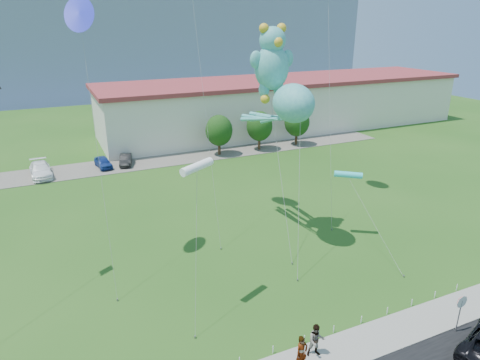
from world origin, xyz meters
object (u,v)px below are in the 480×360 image
object	(u,v)px
warehouse	(286,103)
parked_car_black	(126,160)
pedestrian_left	(302,353)
pedestrian_right	(316,340)
parked_car_white	(41,170)
stop_sign	(461,305)
teddy_bear_kite	(272,62)
parked_car_blue	(103,162)
octopus_kite	(286,110)

from	to	relation	value
warehouse	parked_car_black	size ratio (longest dim) A/B	15.74
pedestrian_left	parked_car_black	xyz separation A→B (m)	(-2.03, 37.82, -0.37)
pedestrian_right	parked_car_white	world-z (taller)	pedestrian_right
parked_car_white	stop_sign	bearing A→B (deg)	-65.16
pedestrian_right	teddy_bear_kite	bearing A→B (deg)	90.54
parked_car_white	teddy_bear_kite	xyz separation A→B (m)	(17.61, -22.82, 13.28)
warehouse	stop_sign	distance (m)	51.00
stop_sign	teddy_bear_kite	bearing A→B (deg)	103.74
parked_car_white	parked_car_blue	bearing A→B (deg)	-1.11
pedestrian_left	octopus_kite	world-z (taller)	octopus_kite
pedestrian_left	stop_sign	bearing A→B (deg)	-15.30
warehouse	parked_car_white	bearing A→B (deg)	-166.07
pedestrian_right	parked_car_black	xyz separation A→B (m)	(-3.23, 37.36, -0.36)
stop_sign	parked_car_white	size ratio (longest dim) A/B	0.46
parked_car_black	teddy_bear_kite	world-z (taller)	teddy_bear_kite
pedestrian_right	parked_car_blue	world-z (taller)	pedestrian_right
stop_sign	parked_car_blue	world-z (taller)	stop_sign
pedestrian_right	parked_car_white	bearing A→B (deg)	127.91
parked_car_white	parked_car_blue	size ratio (longest dim) A/B	1.41
stop_sign	parked_car_black	world-z (taller)	stop_sign
pedestrian_left	warehouse	bearing A→B (deg)	53.21
pedestrian_right	parked_car_black	world-z (taller)	pedestrian_right
pedestrian_right	octopus_kite	distance (m)	16.59
stop_sign	pedestrian_left	distance (m)	9.84
pedestrian_left	parked_car_black	size ratio (longest dim) A/B	0.50
octopus_kite	stop_sign	bearing A→B (deg)	-76.01
pedestrian_right	parked_car_blue	size ratio (longest dim) A/B	0.50
pedestrian_right	parked_car_blue	distance (m)	37.86
pedestrian_left	teddy_bear_kite	bearing A→B (deg)	60.75
pedestrian_right	octopus_kite	bearing A→B (deg)	86.91
teddy_bear_kite	parked_car_white	bearing A→B (deg)	127.65
warehouse	teddy_bear_kite	bearing A→B (deg)	-122.32
stop_sign	octopus_kite	world-z (taller)	octopus_kite
stop_sign	teddy_bear_kite	size ratio (longest dim) A/B	0.15
parked_car_black	teddy_bear_kite	size ratio (longest dim) A/B	0.23
warehouse	pedestrian_left	world-z (taller)	warehouse
stop_sign	pedestrian_right	bearing A→B (deg)	168.25
parked_car_white	parked_car_black	size ratio (longest dim) A/B	1.40
pedestrian_left	teddy_bear_kite	world-z (taller)	teddy_bear_kite
parked_car_black	pedestrian_right	bearing A→B (deg)	-71.24
pedestrian_left	parked_car_white	size ratio (longest dim) A/B	0.36
stop_sign	teddy_bear_kite	distance (m)	20.49
warehouse	octopus_kite	xyz separation A→B (m)	(-20.06, -33.93, 6.65)
warehouse	pedestrian_right	distance (m)	52.83
pedestrian_right	warehouse	bearing A→B (deg)	80.25
parked_car_white	octopus_kite	distance (m)	31.96
parked_car_blue	teddy_bear_kite	size ratio (longest dim) A/B	0.23
parked_car_black	octopus_kite	distance (m)	28.05
parked_car_black	stop_sign	bearing A→B (deg)	-59.47
parked_car_white	parked_car_blue	world-z (taller)	parked_car_white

